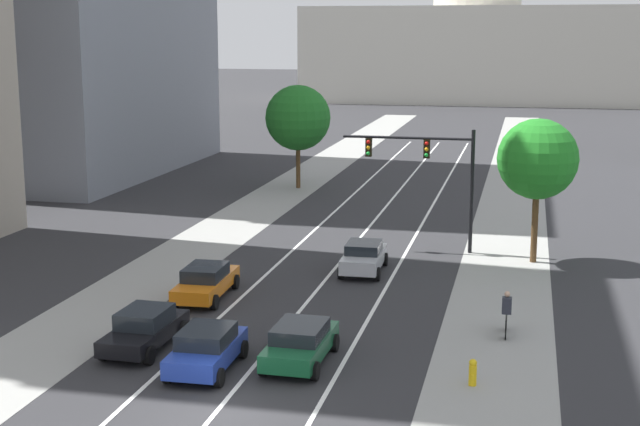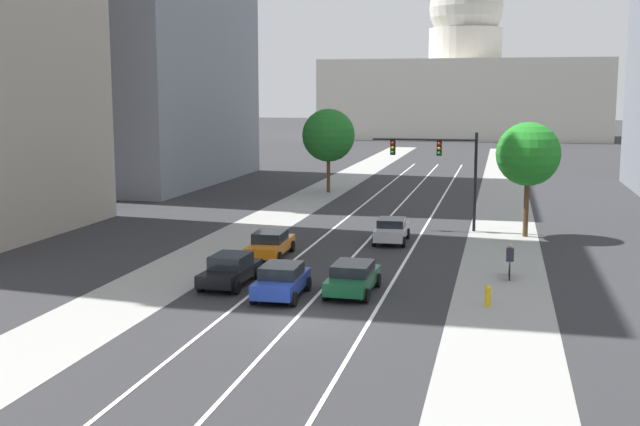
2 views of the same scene
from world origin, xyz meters
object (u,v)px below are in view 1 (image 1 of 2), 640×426
at_px(car_green, 300,342).
at_px(traffic_signal_mast, 431,164).
at_px(car_orange, 206,281).
at_px(fire_hydrant, 473,372).
at_px(car_black, 145,328).
at_px(car_blue, 207,348).
at_px(street_tree_near_right, 538,159).
at_px(capitol_building, 476,38).
at_px(street_tree_mid_left, 298,118).
at_px(cyclist, 506,314).
at_px(car_silver, 364,257).

bearing_deg(car_green, traffic_signal_mast, -7.22).
height_order(car_orange, fire_hydrant, car_orange).
distance_m(car_green, traffic_signal_mast, 18.20).
bearing_deg(fire_hydrant, car_green, 172.53).
distance_m(car_green, car_black, 5.89).
distance_m(car_orange, car_blue, 8.68).
distance_m(traffic_signal_mast, street_tree_near_right, 5.52).
relative_size(capitol_building, traffic_signal_mast, 7.83).
bearing_deg(street_tree_mid_left, capitol_building, 85.28).
bearing_deg(street_tree_near_right, cyclist, -95.00).
bearing_deg(fire_hydrant, car_blue, -176.32).
height_order(car_orange, car_black, car_black).
height_order(car_orange, car_silver, car_silver).
height_order(car_silver, car_blue, car_blue).
bearing_deg(capitol_building, car_black, -92.03).
bearing_deg(cyclist, car_green, 123.12).
relative_size(fire_hydrant, street_tree_near_right, 0.13).
xyz_separation_m(car_orange, street_tree_mid_left, (-2.99, 28.31, 4.40)).
relative_size(car_green, traffic_signal_mast, 0.63).
relative_size(car_green, car_black, 0.97).
xyz_separation_m(car_orange, traffic_signal_mast, (8.48, 10.79, 3.84)).
bearing_deg(street_tree_mid_left, traffic_signal_mast, -56.79).
bearing_deg(cyclist, car_orange, 79.64).
relative_size(car_orange, street_tree_mid_left, 0.64).
distance_m(car_orange, car_black, 6.58).
bearing_deg(car_blue, car_black, 60.49).
bearing_deg(car_black, capitol_building, -0.56).
relative_size(fire_hydrant, cyclist, 0.53).
bearing_deg(street_tree_near_right, car_orange, -145.36).
relative_size(car_black, street_tree_near_right, 0.62).
bearing_deg(cyclist, capitol_building, 3.33).
bearing_deg(car_orange, cyclist, -102.04).
distance_m(car_silver, cyclist, 10.54).
height_order(capitol_building, car_black, capitol_building).
xyz_separation_m(capitol_building, street_tree_near_right, (9.40, -108.44, -4.86)).
xyz_separation_m(car_silver, cyclist, (6.90, -7.97, 0.09)).
bearing_deg(car_green, cyclist, -55.08).
height_order(car_green, car_silver, car_silver).
height_order(car_black, street_tree_mid_left, street_tree_mid_left).
height_order(car_green, traffic_signal_mast, traffic_signal_mast).
height_order(street_tree_near_right, street_tree_mid_left, street_tree_mid_left).
height_order(capitol_building, car_blue, capitol_building).
xyz_separation_m(fire_hydrant, street_tree_mid_left, (-14.86, 35.90, 4.68)).
xyz_separation_m(capitol_building, traffic_signal_mast, (4.06, -107.19, -5.45)).
distance_m(car_orange, street_tree_mid_left, 28.81).
height_order(capitol_building, car_green, capitol_building).
xyz_separation_m(car_green, street_tree_near_right, (7.93, 16.35, 4.43)).
bearing_deg(cyclist, traffic_signal_mast, 17.73).
bearing_deg(fire_hydrant, capitol_building, 93.40).
height_order(car_green, street_tree_mid_left, street_tree_mid_left).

